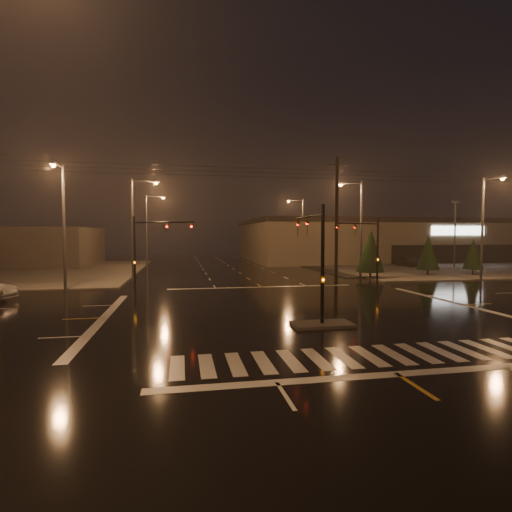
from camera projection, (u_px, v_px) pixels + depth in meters
name	position (u px, v px, depth m)	size (l,w,h in m)	color
ground	(299.00, 311.00, 23.68)	(140.00, 140.00, 0.00)	black
sidewalk_ne	(436.00, 265.00, 58.65)	(36.00, 36.00, 0.12)	#4A4742
median_island	(322.00, 324.00, 19.75)	(3.00, 1.60, 0.15)	#4A4742
crosswalk	(369.00, 356.00, 14.84)	(15.00, 2.60, 0.01)	beige
stop_bar_near	(397.00, 374.00, 12.88)	(16.00, 0.50, 0.01)	beige
stop_bar_far	(262.00, 287.00, 34.47)	(16.00, 0.50, 0.01)	beige
parking_lot	(476.00, 266.00, 57.61)	(50.00, 24.00, 0.08)	black
retail_building	(407.00, 239.00, 75.07)	(60.20, 28.30, 7.20)	#6E624E
signal_mast_median	(316.00, 250.00, 20.47)	(0.25, 4.59, 6.00)	black
signal_mast_ne	(369.00, 243.00, 35.18)	(4.84, 1.86, 6.00)	black
signal_mast_nw	(147.00, 244.00, 31.67)	(4.84, 1.86, 6.00)	black
streetlight_1	(136.00, 222.00, 38.98)	(2.77, 0.32, 10.00)	#38383A
streetlight_2	(149.00, 226.00, 54.68)	(2.77, 0.32, 10.00)	#38383A
streetlight_3	(358.00, 222.00, 41.14)	(2.77, 0.32, 10.00)	#38383A
streetlight_4	(301.00, 227.00, 60.77)	(2.77, 0.32, 10.00)	#38383A
streetlight_5	(63.00, 218.00, 31.40)	(0.32, 2.77, 10.00)	#38383A
streetlight_6	(485.00, 222.00, 38.41)	(0.32, 2.77, 10.00)	#38383A
utility_pole_1	(337.00, 218.00, 38.57)	(2.20, 0.32, 12.00)	black
conifer_0	(370.00, 250.00, 41.06)	(2.84, 2.84, 5.14)	black
conifer_1	(428.00, 252.00, 44.02)	(2.43, 2.43, 4.50)	black
conifer_2	(473.00, 254.00, 44.32)	(2.16, 2.16, 4.08)	black
car_parked	(408.00, 261.00, 56.41)	(1.89, 4.69, 1.60)	black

